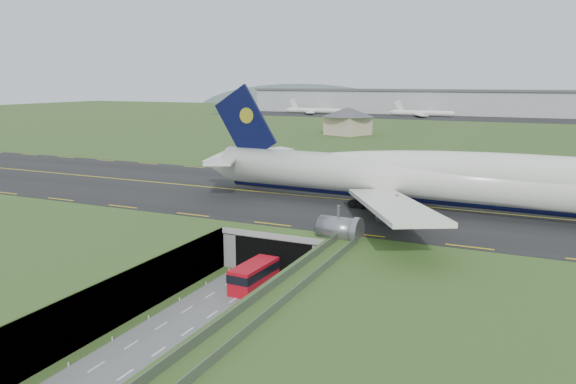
% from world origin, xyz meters
% --- Properties ---
extents(ground, '(900.00, 900.00, 0.00)m').
position_xyz_m(ground, '(0.00, 0.00, 0.00)').
color(ground, '#354F1F').
rests_on(ground, ground).
extents(airfield_deck, '(800.00, 800.00, 6.00)m').
position_xyz_m(airfield_deck, '(0.00, 0.00, 3.00)').
color(airfield_deck, gray).
rests_on(airfield_deck, ground).
extents(trench_road, '(12.00, 75.00, 0.20)m').
position_xyz_m(trench_road, '(0.00, -7.50, 0.10)').
color(trench_road, slate).
rests_on(trench_road, ground).
extents(taxiway, '(800.00, 44.00, 0.18)m').
position_xyz_m(taxiway, '(0.00, 33.00, 6.09)').
color(taxiway, black).
rests_on(taxiway, airfield_deck).
extents(tunnel_portal, '(17.00, 22.30, 6.00)m').
position_xyz_m(tunnel_portal, '(0.00, 16.71, 3.33)').
color(tunnel_portal, gray).
rests_on(tunnel_portal, ground).
extents(guideway, '(3.00, 53.00, 7.05)m').
position_xyz_m(guideway, '(11.00, -19.11, 5.32)').
color(guideway, '#A8A8A3').
rests_on(guideway, ground).
extents(jumbo_jet, '(100.07, 63.33, 20.97)m').
position_xyz_m(jumbo_jet, '(21.29, 30.07, 11.65)').
color(jumbo_jet, white).
rests_on(jumbo_jet, ground).
extents(shuttle_tram, '(3.57, 8.52, 3.40)m').
position_xyz_m(shuttle_tram, '(0.41, 1.64, 1.86)').
color(shuttle_tram, '#B80C19').
rests_on(shuttle_tram, ground).
extents(service_building, '(25.97, 25.97, 10.81)m').
position_xyz_m(service_building, '(-36.67, 149.34, 12.40)').
color(service_building, '#C7AD90').
rests_on(service_building, ground).
extents(cargo_terminal, '(320.00, 67.00, 15.60)m').
position_xyz_m(cargo_terminal, '(-0.17, 299.41, 13.96)').
color(cargo_terminal, '#B2B2B2').
rests_on(cargo_terminal, ground).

